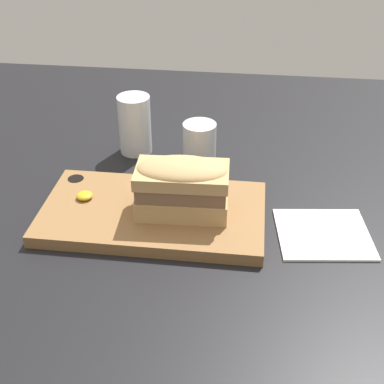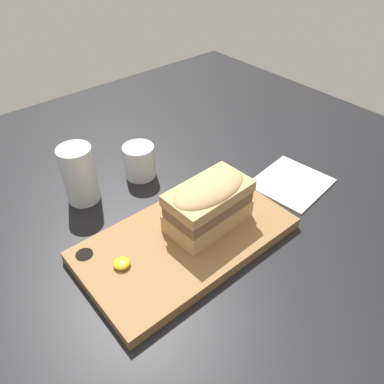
% 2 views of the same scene
% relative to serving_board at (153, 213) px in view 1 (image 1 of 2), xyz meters
% --- Properties ---
extents(dining_table, '(1.50, 1.27, 0.02)m').
position_rel_serving_board_xyz_m(dining_table, '(-0.05, 0.04, -0.02)').
color(dining_table, black).
rests_on(dining_table, ground).
extents(serving_board, '(0.36, 0.20, 0.02)m').
position_rel_serving_board_xyz_m(serving_board, '(0.00, 0.00, 0.00)').
color(serving_board, olive).
rests_on(serving_board, dining_table).
extents(sandwich, '(0.15, 0.09, 0.09)m').
position_rel_serving_board_xyz_m(sandwich, '(0.05, -0.00, 0.06)').
color(sandwich, tan).
rests_on(sandwich, serving_board).
extents(mustard_dollop, '(0.03, 0.03, 0.01)m').
position_rel_serving_board_xyz_m(mustard_dollop, '(-0.12, 0.01, 0.02)').
color(mustard_dollop, gold).
rests_on(mustard_dollop, serving_board).
extents(water_glass, '(0.06, 0.06, 0.12)m').
position_rel_serving_board_xyz_m(water_glass, '(-0.08, 0.22, 0.04)').
color(water_glass, silver).
rests_on(water_glass, dining_table).
extents(wine_glass, '(0.06, 0.06, 0.07)m').
position_rel_serving_board_xyz_m(wine_glass, '(0.05, 0.21, 0.02)').
color(wine_glass, silver).
rests_on(wine_glass, dining_table).
extents(napkin, '(0.16, 0.15, 0.00)m').
position_rel_serving_board_xyz_m(napkin, '(0.27, -0.01, -0.01)').
color(napkin, white).
rests_on(napkin, dining_table).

